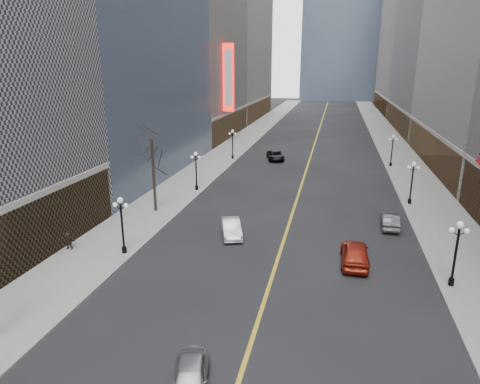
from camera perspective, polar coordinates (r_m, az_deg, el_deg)
The scene contains 20 objects.
sidewalk_east at distance 70.10m, azimuth 20.85°, elevation 3.83°, with size 6.00×230.00×0.15m, color gray.
sidewalk_west at distance 71.55m, azimuth -1.95°, elevation 5.15°, with size 6.00×230.00×0.15m, color gray.
lane_line at distance 79.25m, azimuth 9.80°, elevation 5.99°, with size 0.25×200.00×0.02m, color gold.
bldg_east_c at distance 107.61m, azimuth 28.50°, elevation 20.00°, with size 26.60×40.60×48.80m.
bldg_east_d at distance 150.18m, azimuth 24.40°, elevation 21.66°, with size 26.60×46.60×62.80m.
bldg_west_c at distance 91.95m, azimuth -9.68°, elevation 23.18°, with size 26.60×30.60×50.80m.
streetlamp_east_1 at distance 31.15m, azimuth 26.92°, elevation -6.56°, with size 1.26×0.44×4.52m.
streetlamp_east_2 at distance 47.94m, azimuth 21.99°, elevation 1.71°, with size 1.26×0.44×4.52m.
streetlamp_east_3 at distance 65.38m, azimuth 19.65°, elevation 5.64°, with size 1.26×0.44×4.52m.
streetlamp_west_1 at distance 33.83m, azimuth -15.49°, elevation -3.55°, with size 1.26×0.44×4.52m.
streetlamp_west_2 at distance 49.72m, azimuth -5.88°, elevation 3.34°, with size 1.26×0.44×4.52m.
streetlamp_west_3 at distance 66.69m, azimuth -1.00°, elevation 6.79°, with size 1.26×0.44×4.52m.
theatre_marquee at distance 80.34m, azimuth -1.54°, elevation 14.97°, with size 2.00×0.55×12.00m.
tree_west_far at distance 42.35m, azimuth -11.62°, elevation 5.40°, with size 3.60×3.60×7.92m.
car_nb_near at distance 21.06m, azimuth -6.64°, elevation -23.38°, with size 1.63×4.04×1.38m, color #9C9EA3.
car_nb_mid at distance 36.99m, azimuth -1.17°, elevation -4.80°, with size 1.51×4.34×1.43m, color silver.
car_nb_far at distance 66.93m, azimuth 4.74°, elevation 4.86°, with size 2.35×5.09×1.41m, color black.
car_sb_mid at distance 33.02m, azimuth 15.07°, elevation -7.87°, with size 1.99×4.95×1.69m, color maroon.
car_sb_far at distance 41.09m, azimuth 19.35°, elevation -3.62°, with size 1.44×4.12×1.36m, color #494D50.
ped_west_far at distance 36.59m, azimuth -21.91°, elevation -5.96°, with size 1.43×0.41×1.54m, color black.
Camera 1 is at (3.68, 2.11, 14.16)m, focal length 32.00 mm.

